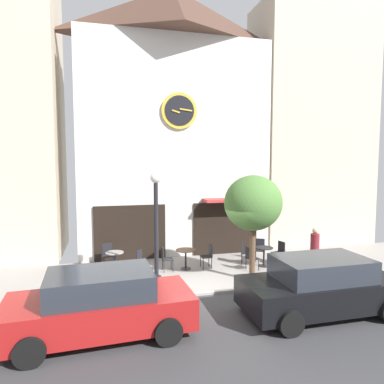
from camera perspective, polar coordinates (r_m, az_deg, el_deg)
The scene contains 19 objects.
ground_plane at distance 10.40m, azimuth 5.45°, elevation -18.41°, with size 29.36×11.01×0.13m.
clock_building at distance 16.13m, azimuth -3.07°, elevation 12.10°, with size 8.43×3.78×11.79m.
neighbor_building_right at distance 19.12m, azimuth 18.84°, elevation 10.11°, with size 5.79×3.09×11.78m.
street_lamp at distance 11.34m, azimuth -5.93°, elevation -6.13°, with size 0.36×0.36×3.78m.
street_tree at distance 11.97m, azimuth 10.04°, elevation -1.87°, with size 2.00×1.80×3.66m.
cafe_table_near_curb at distance 13.37m, azimuth -12.61°, elevation -10.64°, with size 0.67×0.67×0.77m.
cafe_table_rightmost at distance 13.46m, azimuth -1.05°, elevation -10.29°, with size 0.76×0.76×0.75m.
cafe_table_center_right at distance 14.07m, azimuth 11.76°, elevation -9.79°, with size 0.71×0.71×0.76m.
cafe_chair_near_lamp at distance 14.86m, azimuth 11.13°, elevation -9.01°, with size 0.53×0.53×0.90m.
cafe_chair_by_entrance at distance 13.24m, azimuth -4.40°, elevation -10.67°, with size 0.40×0.40×0.90m.
cafe_chair_left_end at distance 13.01m, azimuth -9.10°, elevation -11.01°, with size 0.56×0.56×0.90m.
cafe_chair_mid_row at distance 14.57m, azimuth 14.23°, elevation -9.35°, with size 0.49×0.49×0.90m.
cafe_chair_outer at distance 14.16m, azimuth -13.70°, elevation -9.76°, with size 0.45×0.45×0.90m.
cafe_chair_right_end at distance 14.28m, azimuth 8.57°, elevation -9.54°, with size 0.53×0.53×0.90m.
cafe_chair_near_tree at distance 13.61m, azimuth 2.67°, elevation -10.23°, with size 0.41×0.41×0.90m.
cafe_chair_facing_wall at distance 13.48m, azimuth 9.64°, elevation -10.44°, with size 0.48×0.48×0.90m.
pedestrian_maroon at distance 13.75m, azimuth 19.55°, elevation -8.92°, with size 0.36×0.36×1.67m.
parked_car_red at distance 8.81m, azimuth -14.81°, elevation -17.45°, with size 4.39×2.20×1.55m.
parked_car_black at distance 10.26m, azimuth 20.45°, elevation -14.33°, with size 4.31×2.05×1.55m.
Camera 1 is at (-3.22, -9.96, 4.10)m, focal length 32.39 mm.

